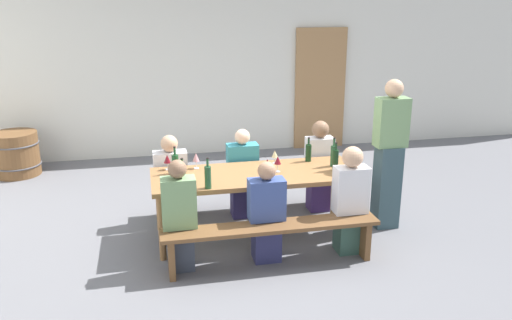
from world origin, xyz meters
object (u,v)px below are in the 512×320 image
at_px(bench_near, 271,233).
at_px(wine_glass_4, 275,154).
at_px(wooden_door, 320,89).
at_px(wine_bottle_5, 175,163).
at_px(wine_barrel, 16,154).
at_px(wine_bottle_3, 182,175).
at_px(standing_host, 389,157).
at_px(wine_bottle_0, 308,152).
at_px(wine_glass_1, 278,161).
at_px(wine_bottle_1, 334,155).
at_px(seated_guest_far_2, 319,167).
at_px(seated_guest_near_1, 266,215).
at_px(seated_guest_near_0, 180,218).
at_px(tasting_table, 256,179).
at_px(wine_bottle_2, 208,177).
at_px(seated_guest_far_0, 171,182).
at_px(wine_glass_0, 196,158).
at_px(wine_bottle_4, 335,159).
at_px(wine_glass_3, 267,163).
at_px(seated_guest_far_1, 243,176).
at_px(seated_guest_near_2, 350,202).
at_px(bench_far, 244,184).
at_px(wine_glass_2, 167,159).

height_order(bench_near, wine_glass_4, wine_glass_4).
bearing_deg(wooden_door, wine_bottle_5, -130.57).
distance_m(wooden_door, wine_barrel, 5.06).
bearing_deg(wine_bottle_3, standing_host, 4.17).
distance_m(wine_bottle_0, wine_glass_1, 0.55).
xyz_separation_m(wine_bottle_1, seated_guest_far_2, (0.02, 0.52, -0.32)).
bearing_deg(seated_guest_near_1, wine_glass_4, -19.01).
xyz_separation_m(wine_glass_1, standing_host, (1.30, -0.05, -0.02)).
bearing_deg(wine_bottle_0, seated_guest_near_0, -150.94).
height_order(wine_bottle_1, wine_glass_4, wine_bottle_1).
bearing_deg(wine_bottle_3, wine_bottle_0, 19.36).
height_order(tasting_table, wine_bottle_1, wine_bottle_1).
height_order(wine_bottle_2, seated_guest_far_2, seated_guest_far_2).
bearing_deg(seated_guest_far_0, wine_glass_0, 44.01).
relative_size(bench_near, wine_bottle_0, 7.57).
distance_m(wine_bottle_2, wine_glass_4, 1.08).
height_order(seated_guest_far_2, standing_host, standing_host).
relative_size(wine_bottle_5, wine_glass_0, 1.67).
bearing_deg(wine_bottle_5, bench_near, -46.16).
height_order(wine_bottle_4, standing_host, standing_host).
height_order(wine_glass_1, wine_barrel, wine_glass_1).
relative_size(wine_bottle_4, wine_glass_3, 2.09).
bearing_deg(seated_guest_near_0, seated_guest_far_2, -57.40).
height_order(wine_bottle_0, wine_bottle_5, wine_bottle_5).
bearing_deg(wine_glass_3, wine_bottle_0, 27.80).
bearing_deg(seated_guest_far_1, standing_host, 67.85).
height_order(wine_bottle_1, seated_guest_near_0, seated_guest_near_0).
height_order(wine_bottle_3, wine_bottle_5, wine_bottle_5).
bearing_deg(seated_guest_far_2, standing_host, 43.41).
distance_m(seated_guest_near_0, seated_guest_far_2, 2.17).
bearing_deg(wine_bottle_4, wine_bottle_3, -175.21).
distance_m(tasting_table, wine_bottle_0, 0.78).
height_order(wooden_door, wine_bottle_5, wooden_door).
distance_m(wine_bottle_1, wine_glass_3, 0.79).
relative_size(wine_bottle_4, seated_guest_near_2, 0.28).
distance_m(wooden_door, seated_guest_near_2, 4.10).
relative_size(bench_far, seated_guest_near_2, 1.88).
xyz_separation_m(wine_bottle_5, wine_glass_2, (-0.08, 0.15, 0.01)).
bearing_deg(wooden_door, tasting_table, -119.02).
height_order(seated_guest_far_1, standing_host, standing_host).
xyz_separation_m(bench_far, wine_glass_0, (-0.63, -0.44, 0.52)).
bearing_deg(standing_host, wine_glass_3, -2.48).
height_order(tasting_table, bench_far, tasting_table).
bearing_deg(wine_glass_0, wine_bottle_2, -85.50).
relative_size(wine_glass_1, wine_glass_3, 1.17).
bearing_deg(wooden_door, bench_near, -114.49).
relative_size(bench_near, standing_host, 1.25).
height_order(wine_glass_1, seated_guest_near_1, seated_guest_near_1).
xyz_separation_m(wine_glass_0, seated_guest_near_1, (0.61, -0.88, -0.38)).
distance_m(wine_bottle_3, wine_barrel, 3.87).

